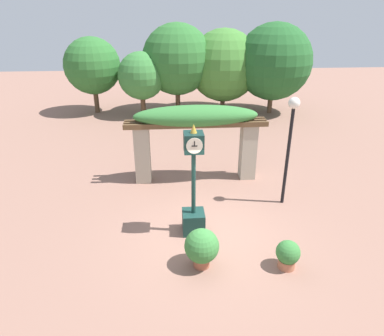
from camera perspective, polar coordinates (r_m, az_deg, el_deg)
ground_plane at (r=9.48m, az=2.51°, el=-11.01°), size 60.00×60.00×0.00m
pedestal_clock at (r=8.98m, az=0.25°, el=-4.21°), size 0.59×0.59×3.07m
pergola at (r=11.71m, az=0.66°, el=7.13°), size 4.85×1.13×2.70m
potted_plant_near_left at (r=8.15m, az=1.63°, el=-13.02°), size 0.82×0.82×0.98m
potted_plant_near_right at (r=8.50m, az=15.68°, el=-13.65°), size 0.57×0.57×0.72m
lamp_post at (r=10.36m, az=16.17°, el=6.26°), size 0.33×0.33×3.36m
tree_line at (r=20.65m, az=2.25°, el=16.96°), size 14.16×5.06×5.11m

